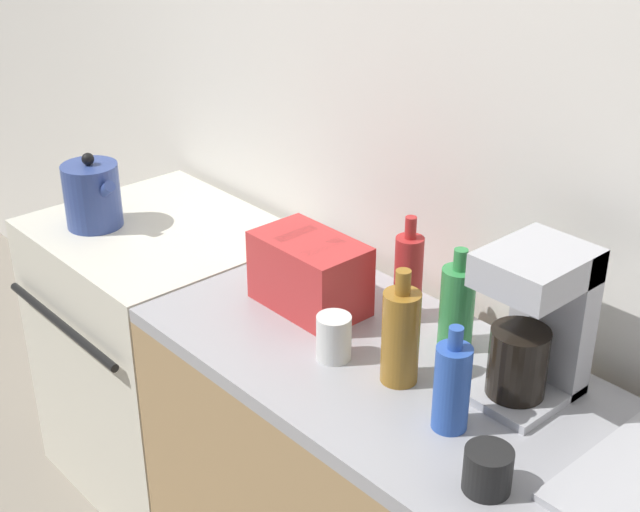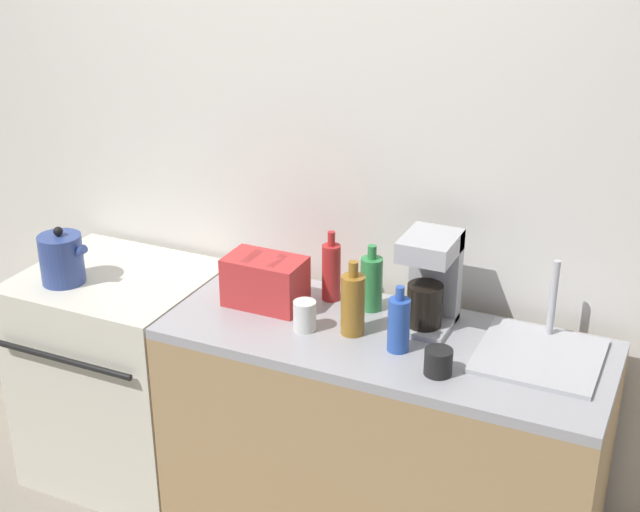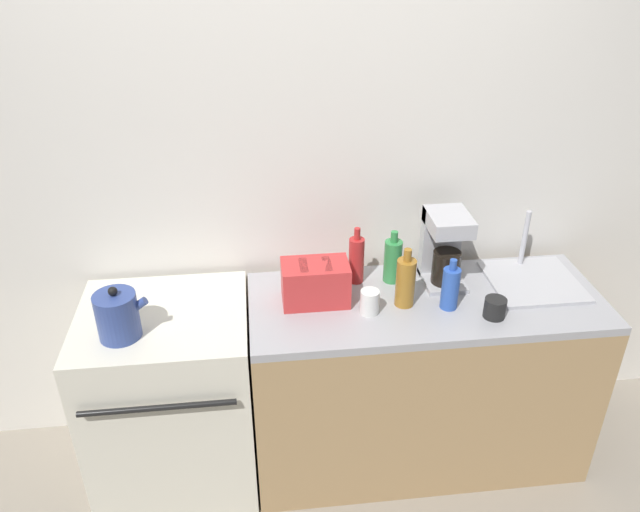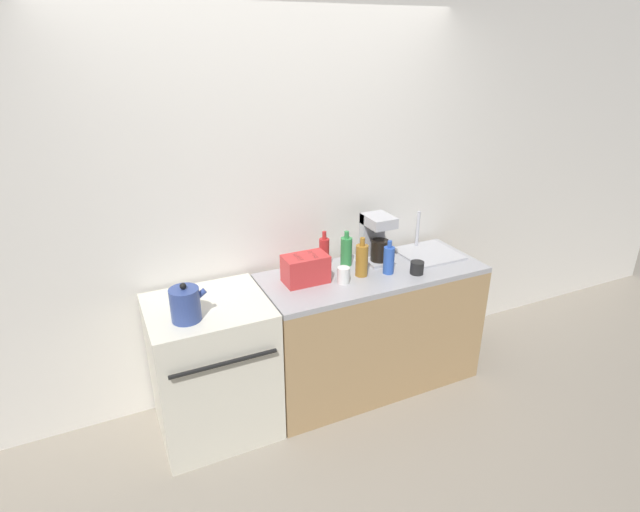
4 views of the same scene
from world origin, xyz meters
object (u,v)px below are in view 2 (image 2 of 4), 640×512
bottle_red (331,271)px  kettle (62,259)px  cup_black (438,362)px  bottle_blue (399,324)px  stove (124,372)px  bottle_green (371,283)px  toaster (265,281)px  bottle_amber (353,304)px  coffee_maker (431,277)px  cup_white (305,316)px

bottle_red → kettle: bearing=-163.3°
bottle_red → cup_black: (0.51, -0.34, -0.07)m
bottle_blue → cup_black: (0.16, -0.09, -0.05)m
stove → bottle_green: 1.14m
bottle_red → toaster: bearing=-145.0°
stove → bottle_amber: bearing=-2.1°
bottle_red → bottle_blue: bearing=-35.4°
kettle → coffee_maker: size_ratio=0.67×
bottle_amber → cup_white: (-0.16, -0.05, -0.06)m
toaster → bottle_blue: 0.56m
bottle_green → stove: bearing=-171.1°
bottle_blue → cup_white: bottle_blue is taller
bottle_amber → coffee_maker: bearing=39.8°
bottle_red → cup_black: bottle_red is taller
bottle_blue → bottle_amber: bearing=166.4°
kettle → bottle_blue: size_ratio=0.99×
kettle → cup_black: 1.49m
bottle_amber → cup_white: bottle_amber is taller
stove → coffee_maker: bearing=6.4°
cup_black → coffee_maker: bearing=113.4°
stove → toaster: bearing=2.8°
bottle_blue → bottle_green: bearing=128.7°
toaster → bottle_amber: bottle_amber is taller
coffee_maker → bottle_amber: (-0.21, -0.17, -0.06)m
coffee_maker → bottle_amber: 0.28m
stove → bottle_amber: 1.15m
coffee_maker → bottle_red: coffee_maker is taller
toaster → bottle_amber: (0.37, -0.07, 0.02)m
bottle_green → cup_white: 0.28m
stove → bottle_amber: size_ratio=3.36×
kettle → toaster: bearing=11.3°
bottle_red → cup_white: size_ratio=2.51×
bottle_amber → bottle_green: bearing=93.1°
coffee_maker → bottle_amber: bearing=-140.2°
cup_black → kettle: bearing=178.3°
kettle → toaster: kettle is taller
toaster → bottle_red: (0.20, 0.14, 0.02)m
kettle → toaster: size_ratio=0.80×
bottle_green → bottle_red: size_ratio=0.92×
bottle_blue → coffee_maker: bearing=81.8°
stove → bottle_green: (1.00, 0.16, 0.53)m
bottle_blue → cup_black: bearing=-28.3°
bottle_red → cup_white: 0.26m
kettle → cup_white: (0.99, 0.04, -0.04)m
kettle → bottle_amber: size_ratio=0.85×
bottle_blue → bottle_red: bearing=144.6°
bottle_amber → cup_black: size_ratio=2.96×
toaster → coffee_maker: size_ratio=0.84×
bottle_green → coffee_maker: bearing=-4.8°
kettle → bottle_blue: bottle_blue is taller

